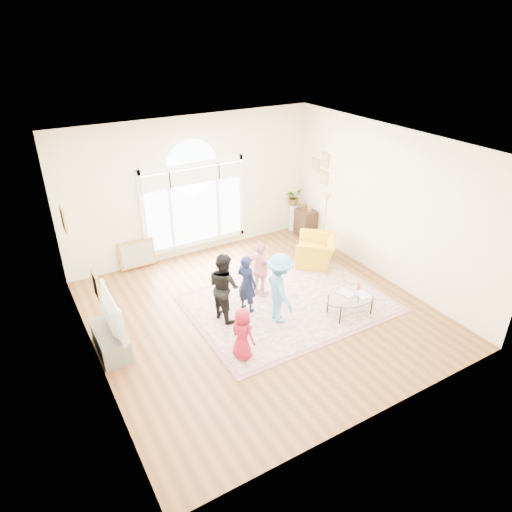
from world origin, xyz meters
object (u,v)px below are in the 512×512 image
television (106,314)px  armchair (316,251)px  area_rug (289,304)px  coffee_table (351,296)px  tv_console (111,341)px

television → armchair: size_ratio=1.19×
area_rug → coffee_table: 1.23m
tv_console → coffee_table: 4.35m
television → coffee_table: 4.35m
tv_console → armchair: 4.92m
tv_console → coffee_table: size_ratio=0.85×
tv_console → television: size_ratio=0.86×
tv_console → armchair: (4.86, 0.77, 0.11)m
area_rug → armchair: (1.48, 1.11, 0.31)m
area_rug → tv_console: bearing=174.3°
area_rug → armchair: bearing=36.9°
area_rug → coffee_table: coffee_table is taller
area_rug → television: 3.48m
area_rug → tv_console: size_ratio=3.60×
area_rug → tv_console: (-3.39, 0.34, 0.20)m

